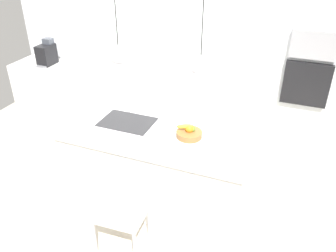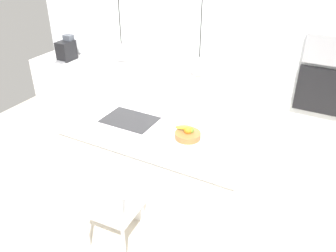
% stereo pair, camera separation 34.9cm
% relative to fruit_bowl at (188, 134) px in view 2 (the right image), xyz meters
% --- Properties ---
extents(floor, '(6.60, 6.60, 0.00)m').
position_rel_fruit_bowl_xyz_m(floor, '(-0.34, 0.04, -0.93)').
color(floor, beige).
rests_on(floor, ground).
extents(back_wall, '(6.00, 0.10, 2.60)m').
position_rel_fruit_bowl_xyz_m(back_wall, '(-0.34, 1.69, 0.37)').
color(back_wall, white).
rests_on(back_wall, ground).
extents(kitchen_island, '(1.98, 1.00, 0.88)m').
position_rel_fruit_bowl_xyz_m(kitchen_island, '(-0.34, 0.04, -0.48)').
color(kitchen_island, white).
rests_on(kitchen_island, ground).
extents(sink_basin, '(0.56, 0.40, 0.02)m').
position_rel_fruit_bowl_xyz_m(sink_basin, '(-0.70, 0.04, -0.05)').
color(sink_basin, '#2D2D30').
rests_on(sink_basin, kitchen_island).
extents(faucet, '(0.02, 0.17, 0.22)m').
position_rel_fruit_bowl_xyz_m(faucet, '(-0.70, 0.25, 0.10)').
color(faucet, silver).
rests_on(faucet, kitchen_island).
extents(fruit_bowl, '(0.27, 0.25, 0.15)m').
position_rel_fruit_bowl_xyz_m(fruit_bowl, '(0.00, 0.00, 0.00)').
color(fruit_bowl, '#9E6B38').
rests_on(fruit_bowl, kitchen_island).
extents(side_counter, '(1.10, 0.60, 0.82)m').
position_rel_fruit_bowl_xyz_m(side_counter, '(-2.74, 1.32, -0.52)').
color(side_counter, white).
rests_on(side_counter, ground).
extents(coffee_machine, '(0.20, 0.35, 0.38)m').
position_rel_fruit_bowl_xyz_m(coffee_machine, '(-2.74, 1.32, 0.05)').
color(coffee_machine, black).
rests_on(coffee_machine, side_counter).
extents(microwave, '(0.54, 0.08, 0.34)m').
position_rel_fruit_bowl_xyz_m(microwave, '(1.00, 1.62, 0.53)').
color(microwave, '#9E9EA3').
rests_on(microwave, back_wall).
extents(oven, '(0.56, 0.08, 0.56)m').
position_rel_fruit_bowl_xyz_m(oven, '(1.00, 1.62, 0.03)').
color(oven, black).
rests_on(oven, back_wall).
extents(chair_near, '(0.48, 0.44, 0.87)m').
position_rel_fruit_bowl_xyz_m(chair_near, '(-0.38, -0.82, -0.43)').
color(chair_near, silver).
rests_on(chair_near, ground).
extents(pendant_light_left, '(0.19, 0.19, 0.79)m').
position_rel_fruit_bowl_xyz_m(pendant_light_left, '(-0.75, 0.04, 0.68)').
color(pendant_light_left, silver).
extents(pendant_light_right, '(0.19, 0.19, 0.79)m').
position_rel_fruit_bowl_xyz_m(pendant_light_right, '(0.07, 0.04, 0.68)').
color(pendant_light_right, silver).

